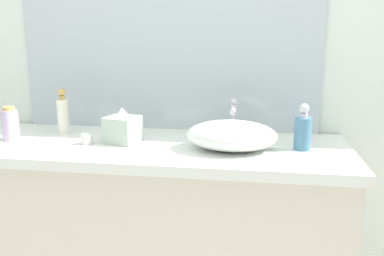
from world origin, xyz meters
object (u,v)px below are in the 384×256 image
Objects in this scene: soap_dispenser at (63,114)px; perfume_bottle at (303,131)px; sink_basin at (231,135)px; lotion_bottle at (10,124)px; tissue_box at (123,128)px; candle_jar at (87,139)px.

perfume_bottle is at bearing -6.12° from soap_dispenser.
sink_basin is at bearing -11.37° from soap_dispenser.
tissue_box reaches higher than lotion_bottle.
sink_basin is 0.61m from candle_jar.
sink_basin is at bearing 0.93° from candle_jar.
perfume_bottle is at bearing -0.01° from tissue_box.
sink_basin is 0.29m from perfume_bottle.
candle_jar is (-0.61, -0.01, -0.04)m from sink_basin.
candle_jar is at bearing -2.84° from lotion_bottle.
tissue_box is at bearing 174.59° from sink_basin.
lotion_bottle is (-0.18, -0.15, -0.02)m from soap_dispenser.
tissue_box is at bearing 179.99° from perfume_bottle.
lotion_bottle is (-0.97, 0.01, 0.01)m from sink_basin.
perfume_bottle is at bearing 8.89° from sink_basin.
sink_basin is 2.48× the size of lotion_bottle.
sink_basin is 7.48× the size of candle_jar.
soap_dispenser is 1.41× the size of lotion_bottle.
candle_jar is (-0.90, -0.05, -0.06)m from perfume_bottle.
candle_jar is at bearing -176.53° from perfume_bottle.
perfume_bottle is at bearing 1.66° from lotion_bottle.
lotion_bottle is 0.50m from tissue_box.
lotion_bottle is 3.02× the size of candle_jar.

